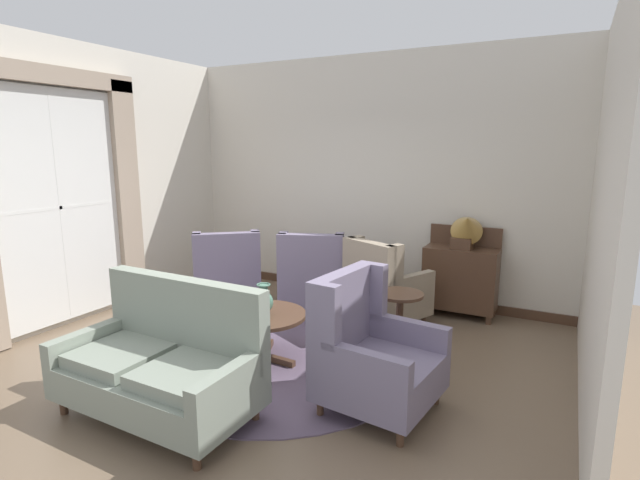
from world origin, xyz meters
name	(u,v)px	position (x,y,z in m)	size (l,w,h in m)	color
ground	(261,368)	(0.00, 0.00, 0.00)	(7.66, 7.66, 0.00)	brown
wall_back	(368,179)	(0.00, 2.66, 1.64)	(5.63, 0.08, 3.28)	silver
wall_left	(117,181)	(-2.74, 0.80, 1.64)	(0.08, 3.72, 3.28)	silver
wall_right	(606,204)	(2.74, 0.80, 1.64)	(0.08, 3.72, 3.28)	silver
baseboard_back	(364,290)	(0.00, 2.60, 0.06)	(5.47, 0.03, 0.12)	#4C3323
area_rug	(277,355)	(0.00, 0.30, 0.01)	(2.88, 2.88, 0.01)	#5B4C60
window_with_curtains	(60,193)	(-2.64, -0.08, 1.56)	(0.12, 2.16, 2.93)	silver
coffee_table	(263,322)	(-0.07, 0.16, 0.39)	(0.85, 0.85, 0.48)	#4C3323
porcelain_vase	(264,301)	(-0.04, 0.13, 0.62)	(0.18, 0.18, 0.31)	#4C7A66
settee	(163,364)	(-0.22, -1.00, 0.42)	(1.60, 0.84, 1.04)	gray
armchair_near_window	(228,276)	(-1.33, 1.21, 0.44)	(1.13, 1.13, 1.05)	slate
armchair_near_sideboard	(371,354)	(1.18, -0.16, 0.45)	(0.94, 0.95, 1.10)	slate
armchair_far_left	(313,278)	(-0.30, 1.62, 0.44)	(1.03, 1.04, 1.05)	slate
armchair_foreground_right	(383,290)	(0.66, 1.55, 0.45)	(0.99, 1.03, 1.05)	gray
side_table	(399,321)	(1.13, 0.72, 0.42)	(0.45, 0.45, 0.71)	#4C3323
sideboard	(460,277)	(1.37, 2.36, 0.49)	(0.87, 0.40, 1.11)	#4C3323
gramophone	(466,227)	(1.42, 2.27, 1.13)	(0.46, 0.56, 0.56)	#4C3323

